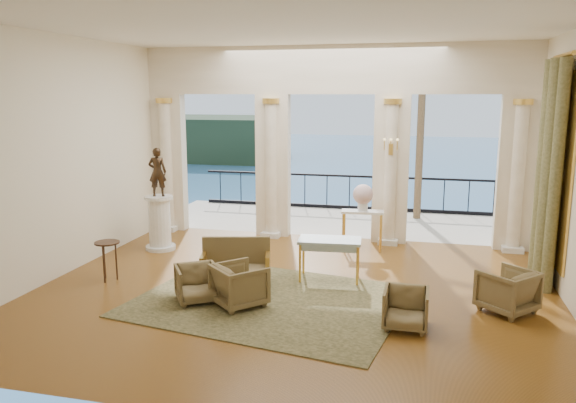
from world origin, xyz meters
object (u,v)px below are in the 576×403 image
(armchair_a, at_px, (197,282))
(armchair_c, at_px, (507,289))
(settee, at_px, (236,261))
(statue, at_px, (157,172))
(pedestal, at_px, (160,224))
(console_table, at_px, (362,217))
(side_table, at_px, (107,247))
(armchair_d, at_px, (239,283))
(armchair_b, at_px, (406,307))
(game_table, at_px, (330,243))

(armchair_a, xyz_separation_m, armchair_c, (4.95, 0.74, 0.04))
(settee, bearing_deg, armchair_c, -18.61)
(settee, xyz_separation_m, statue, (-2.37, 1.73, 1.33))
(statue, bearing_deg, pedestal, -103.37)
(console_table, height_order, side_table, console_table)
(armchair_d, height_order, statue, statue)
(armchair_a, distance_m, settee, 1.11)
(armchair_c, bearing_deg, side_table, -46.39)
(side_table, bearing_deg, armchair_c, 1.02)
(console_table, bearing_deg, settee, -130.15)
(armchair_b, xyz_separation_m, game_table, (-1.46, 1.89, 0.37))
(game_table, relative_size, console_table, 1.26)
(armchair_b, relative_size, settee, 0.50)
(armchair_a, relative_size, armchair_d, 0.88)
(pedestal, bearing_deg, console_table, 13.81)
(pedestal, height_order, side_table, pedestal)
(armchair_c, height_order, armchair_d, armchair_d)
(game_table, relative_size, side_table, 1.62)
(console_table, bearing_deg, game_table, -103.68)
(armchair_b, relative_size, console_table, 0.70)
(armchair_b, relative_size, game_table, 0.56)
(armchair_c, distance_m, console_table, 4.10)
(armchair_a, distance_m, console_table, 4.52)
(settee, height_order, statue, statue)
(statue, bearing_deg, side_table, 77.34)
(armchair_c, xyz_separation_m, side_table, (-6.97, -0.12, 0.25))
(armchair_b, relative_size, side_table, 0.90)
(game_table, bearing_deg, armchair_d, -131.72)
(armchair_c, distance_m, armchair_d, 4.27)
(settee, distance_m, side_table, 2.39)
(settee, xyz_separation_m, pedestal, (-2.37, 1.73, 0.17))
(armchair_a, height_order, armchair_c, armchair_c)
(statue, relative_size, side_table, 1.44)
(armchair_b, height_order, console_table, console_table)
(pedestal, bearing_deg, armchair_a, -53.72)
(game_table, height_order, statue, statue)
(settee, relative_size, statue, 1.26)
(armchair_d, height_order, game_table, game_table)
(armchair_b, relative_size, armchair_c, 0.87)
(armchair_b, distance_m, game_table, 2.42)
(armchair_b, xyz_separation_m, console_table, (-1.10, 4.14, 0.39))
(armchair_d, height_order, settee, settee)
(armchair_a, relative_size, armchair_b, 1.03)
(armchair_a, height_order, statue, statue)
(armchair_a, distance_m, side_table, 2.13)
(armchair_a, distance_m, game_table, 2.56)
(settee, bearing_deg, console_table, 39.90)
(armchair_a, height_order, armchair_d, armchair_d)
(game_table, height_order, side_table, game_table)
(game_table, distance_m, statue, 4.30)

